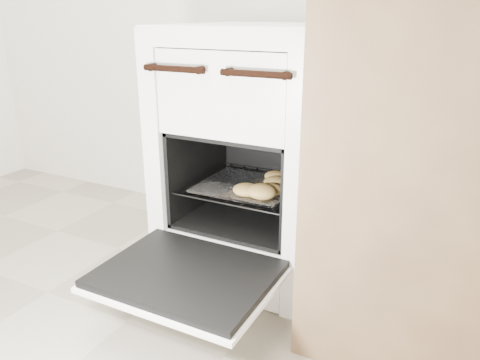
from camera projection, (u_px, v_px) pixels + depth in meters
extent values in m
cube|color=white|center=(259.00, 153.00, 1.61)|extent=(0.54, 0.58, 0.83)
cylinder|color=black|center=(174.00, 69.00, 1.31)|extent=(0.20, 0.02, 0.02)
cylinder|color=black|center=(255.00, 74.00, 1.20)|extent=(0.20, 0.02, 0.02)
cube|color=black|center=(187.00, 274.00, 1.29)|extent=(0.47, 0.36, 0.02)
cube|color=white|center=(187.00, 279.00, 1.30)|extent=(0.49, 0.38, 0.01)
cylinder|color=black|center=(201.00, 177.00, 1.67)|extent=(0.01, 0.38, 0.01)
cylinder|color=black|center=(304.00, 195.00, 1.50)|extent=(0.01, 0.38, 0.01)
cylinder|color=black|center=(224.00, 204.00, 1.43)|extent=(0.39, 0.01, 0.01)
cylinder|color=black|center=(271.00, 170.00, 1.73)|extent=(0.39, 0.01, 0.01)
cylinder|color=black|center=(209.00, 178.00, 1.65)|extent=(0.01, 0.36, 0.01)
cylinder|color=black|center=(222.00, 181.00, 1.63)|extent=(0.01, 0.36, 0.01)
cylinder|color=black|center=(236.00, 183.00, 1.61)|extent=(0.01, 0.36, 0.01)
cylinder|color=black|center=(250.00, 185.00, 1.58)|extent=(0.01, 0.36, 0.01)
cylinder|color=black|center=(264.00, 188.00, 1.56)|extent=(0.01, 0.36, 0.01)
cylinder|color=black|center=(279.00, 191.00, 1.54)|extent=(0.01, 0.36, 0.01)
cylinder|color=black|center=(295.00, 193.00, 1.51)|extent=(0.01, 0.36, 0.01)
cube|color=white|center=(247.00, 186.00, 1.57)|extent=(0.31, 0.27, 0.01)
ellipsoid|color=tan|center=(271.00, 189.00, 1.47)|extent=(0.09, 0.09, 0.04)
ellipsoid|color=tan|center=(262.00, 191.00, 1.45)|extent=(0.11, 0.11, 0.04)
ellipsoid|color=tan|center=(246.00, 190.00, 1.47)|extent=(0.10, 0.10, 0.04)
ellipsoid|color=tan|center=(276.00, 182.00, 1.54)|extent=(0.09, 0.09, 0.04)
ellipsoid|color=tan|center=(276.00, 176.00, 1.59)|extent=(0.10, 0.10, 0.04)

